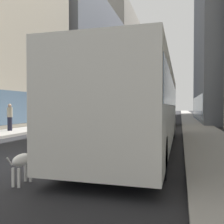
{
  "coord_description": "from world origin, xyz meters",
  "views": [
    {
      "loc": [
        4.37,
        -6.41,
        1.67
      ],
      "look_at": [
        1.12,
        5.36,
        1.4
      ],
      "focal_mm": 39.88,
      "sensor_mm": 36.0,
      "label": 1
    }
  ],
  "objects_px": {
    "pedestrian_in_coat": "(10,117)",
    "transit_bus": "(140,104)",
    "dalmatian_dog": "(24,160)",
    "car_grey_wagon": "(158,112)",
    "car_yellow_taxi": "(163,116)"
  },
  "relations": [
    {
      "from": "car_grey_wagon",
      "to": "pedestrian_in_coat",
      "type": "xyz_separation_m",
      "value": [
        -7.2,
        -23.45,
        0.19
      ]
    },
    {
      "from": "transit_bus",
      "to": "dalmatian_dog",
      "type": "relative_size",
      "value": 11.98
    },
    {
      "from": "car_grey_wagon",
      "to": "dalmatian_dog",
      "type": "bearing_deg",
      "value": -90.18
    },
    {
      "from": "transit_bus",
      "to": "pedestrian_in_coat",
      "type": "height_order",
      "value": "transit_bus"
    },
    {
      "from": "transit_bus",
      "to": "car_grey_wagon",
      "type": "bearing_deg",
      "value": 93.4
    },
    {
      "from": "car_grey_wagon",
      "to": "pedestrian_in_coat",
      "type": "height_order",
      "value": "pedestrian_in_coat"
    },
    {
      "from": "car_yellow_taxi",
      "to": "dalmatian_dog",
      "type": "distance_m",
      "value": 18.44
    },
    {
      "from": "pedestrian_in_coat",
      "to": "car_grey_wagon",
      "type": "bearing_deg",
      "value": 72.93
    },
    {
      "from": "transit_bus",
      "to": "dalmatian_dog",
      "type": "distance_m",
      "value": 5.67
    },
    {
      "from": "pedestrian_in_coat",
      "to": "car_yellow_taxi",
      "type": "bearing_deg",
      "value": 47.66
    },
    {
      "from": "car_yellow_taxi",
      "to": "transit_bus",
      "type": "bearing_deg",
      "value": -90.0
    },
    {
      "from": "pedestrian_in_coat",
      "to": "transit_bus",
      "type": "bearing_deg",
      "value": -21.36
    },
    {
      "from": "car_yellow_taxi",
      "to": "pedestrian_in_coat",
      "type": "relative_size",
      "value": 2.8
    },
    {
      "from": "transit_bus",
      "to": "car_grey_wagon",
      "type": "height_order",
      "value": "transit_bus"
    },
    {
      "from": "car_grey_wagon",
      "to": "transit_bus",
      "type": "bearing_deg",
      "value": -86.6
    }
  ]
}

